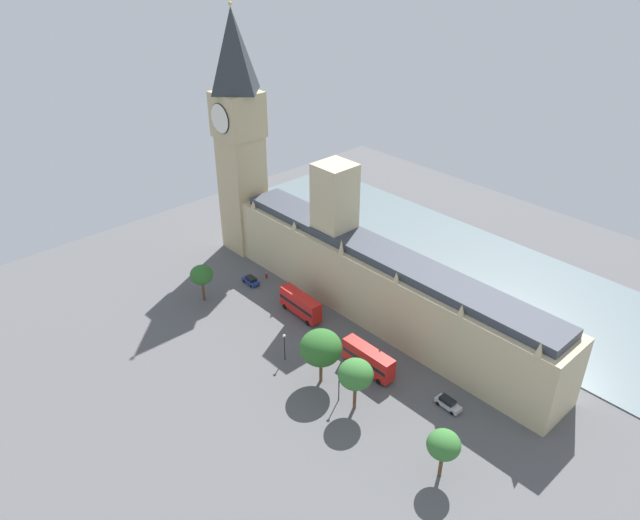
# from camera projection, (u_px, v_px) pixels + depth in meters

# --- Properties ---
(ground_plane) EXTENTS (146.67, 146.67, 0.00)m
(ground_plane) POSITION_uv_depth(u_px,v_px,m) (374.00, 322.00, 118.49)
(ground_plane) COLOR #565659
(river_thames) EXTENTS (37.42, 132.01, 0.25)m
(river_thames) POSITION_uv_depth(u_px,v_px,m) (465.00, 268.00, 136.29)
(river_thames) COLOR slate
(river_thames) RESTS_ON ground
(parliament_building) EXTENTS (10.64, 76.67, 28.67)m
(parliament_building) POSITION_uv_depth(u_px,v_px,m) (378.00, 280.00, 116.47)
(parliament_building) COLOR #CCBA8E
(parliament_building) RESTS_ON ground
(clock_tower) EXTENTS (9.34, 9.34, 55.06)m
(clock_tower) POSITION_uv_depth(u_px,v_px,m) (239.00, 132.00, 131.21)
(clock_tower) COLOR tan
(clock_tower) RESTS_ON ground
(car_blue_midblock) EXTENTS (2.08, 4.31, 1.74)m
(car_blue_midblock) POSITION_uv_depth(u_px,v_px,m) (251.00, 280.00, 130.16)
(car_blue_midblock) COLOR navy
(car_blue_midblock) RESTS_ON ground
(double_decker_bus_opposite_hall) EXTENTS (3.02, 10.60, 4.75)m
(double_decker_bus_opposite_hall) POSITION_uv_depth(u_px,v_px,m) (300.00, 304.00, 119.25)
(double_decker_bus_opposite_hall) COLOR red
(double_decker_bus_opposite_hall) RESTS_ON ground
(car_yellow_cab_under_trees) EXTENTS (1.94, 4.42, 1.74)m
(car_yellow_cab_under_trees) POSITION_uv_depth(u_px,v_px,m) (329.00, 339.00, 112.21)
(car_yellow_cab_under_trees) COLOR gold
(car_yellow_cab_under_trees) RESTS_ON ground
(double_decker_bus_by_river_gate) EXTENTS (2.71, 10.52, 4.75)m
(double_decker_bus_by_river_gate) POSITION_uv_depth(u_px,v_px,m) (368.00, 359.00, 104.49)
(double_decker_bus_by_river_gate) COLOR red
(double_decker_bus_by_river_gate) RESTS_ON ground
(car_silver_leading) EXTENTS (1.99, 4.63, 1.74)m
(car_silver_leading) POSITION_uv_depth(u_px,v_px,m) (448.00, 403.00, 97.52)
(car_silver_leading) COLOR #B7B7BC
(car_silver_leading) RESTS_ON ground
(pedestrian_kerbside) EXTENTS (0.45, 0.55, 1.52)m
(pedestrian_kerbside) POSITION_uv_depth(u_px,v_px,m) (282.00, 288.00, 127.70)
(pedestrian_kerbside) COLOR navy
(pedestrian_kerbside) RESTS_ON ground
(pedestrian_near_tower) EXTENTS (0.59, 0.65, 1.54)m
(pedestrian_near_tower) POSITION_uv_depth(u_px,v_px,m) (267.00, 276.00, 132.22)
(pedestrian_near_tower) COLOR maroon
(pedestrian_near_tower) RESTS_ON ground
(plane_tree_corner) EXTENTS (4.83, 4.83, 8.29)m
(plane_tree_corner) POSITION_uv_depth(u_px,v_px,m) (444.00, 445.00, 82.99)
(plane_tree_corner) COLOR brown
(plane_tree_corner) RESTS_ON ground
(plane_tree_far_end) EXTENTS (7.16, 7.16, 10.27)m
(plane_tree_far_end) POSITION_uv_depth(u_px,v_px,m) (321.00, 348.00, 99.92)
(plane_tree_far_end) COLOR brown
(plane_tree_far_end) RESTS_ON ground
(plane_tree_trailing) EXTENTS (4.73, 4.73, 8.15)m
(plane_tree_trailing) POSITION_uv_depth(u_px,v_px,m) (202.00, 275.00, 122.13)
(plane_tree_trailing) COLOR brown
(plane_tree_trailing) RESTS_ON ground
(plane_tree_slot_10) EXTENTS (5.70, 5.70, 9.62)m
(plane_tree_slot_10) POSITION_uv_depth(u_px,v_px,m) (356.00, 374.00, 94.23)
(plane_tree_slot_10) COLOR brown
(plane_tree_slot_10) RESTS_ON ground
(street_lamp_slot_11) EXTENTS (0.56, 0.56, 6.32)m
(street_lamp_slot_11) POSITION_uv_depth(u_px,v_px,m) (339.00, 380.00, 97.22)
(street_lamp_slot_11) COLOR black
(street_lamp_slot_11) RESTS_ON ground
(street_lamp_slot_12) EXTENTS (0.56, 0.56, 5.66)m
(street_lamp_slot_12) POSITION_uv_depth(u_px,v_px,m) (284.00, 342.00, 106.41)
(street_lamp_slot_12) COLOR black
(street_lamp_slot_12) RESTS_ON ground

